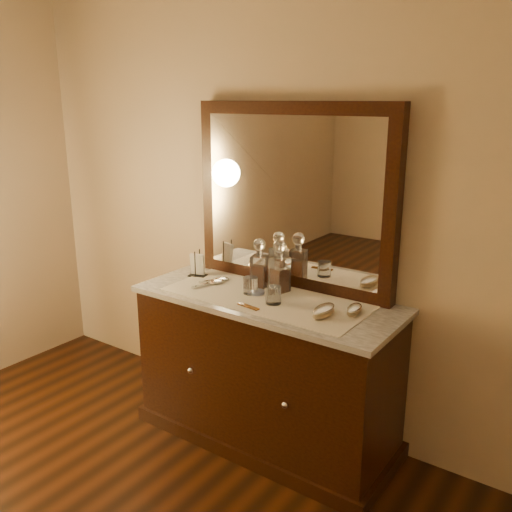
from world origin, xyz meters
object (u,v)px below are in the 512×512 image
at_px(hand_mirror_inner, 213,282).
at_px(mirror_frame, 293,197).
at_px(decanter_left, 259,268).
at_px(pin_dish, 256,292).
at_px(hand_mirror_outer, 219,279).
at_px(napkin_rack, 198,266).
at_px(comb, 248,306).
at_px(decanter_right, 280,272).
at_px(brush_near, 324,311).
at_px(brush_far, 354,310).
at_px(dresser_cabinet, 266,372).

bearing_deg(hand_mirror_inner, mirror_frame, 34.37).
distance_m(decanter_left, hand_mirror_inner, 0.29).
height_order(pin_dish, hand_mirror_outer, same).
bearing_deg(napkin_rack, pin_dish, -7.02).
bearing_deg(napkin_rack, comb, -24.11).
bearing_deg(pin_dish, napkin_rack, 172.98).
bearing_deg(napkin_rack, decanter_left, 6.37).
relative_size(decanter_right, brush_near, 1.59).
bearing_deg(brush_far, napkin_rack, 179.24).
bearing_deg(napkin_rack, brush_near, -7.93).
distance_m(napkin_rack, hand_mirror_outer, 0.17).
distance_m(mirror_frame, decanter_right, 0.41).
height_order(mirror_frame, decanter_right, mirror_frame).
bearing_deg(hand_mirror_inner, napkin_rack, 158.56).
bearing_deg(napkin_rack, hand_mirror_outer, -1.78).
xyz_separation_m(pin_dish, decanter_left, (-0.05, 0.10, 0.10)).
bearing_deg(brush_near, dresser_cabinet, 170.06).
bearing_deg(dresser_cabinet, decanter_left, 138.68).
height_order(mirror_frame, comb, mirror_frame).
bearing_deg(dresser_cabinet, brush_near, -9.94).
relative_size(comb, brush_far, 0.89).
xyz_separation_m(pin_dish, brush_near, (0.44, -0.07, 0.02)).
relative_size(comb, hand_mirror_outer, 0.76).
distance_m(mirror_frame, hand_mirror_outer, 0.64).
height_order(brush_far, hand_mirror_outer, brush_far).
height_order(brush_near, hand_mirror_outer, brush_near).
distance_m(comb, brush_far, 0.53).
relative_size(dresser_cabinet, mirror_frame, 1.17).
relative_size(mirror_frame, decanter_left, 4.35).
xyz_separation_m(comb, napkin_rack, (-0.54, 0.24, 0.05)).
distance_m(dresser_cabinet, decanter_left, 0.57).
relative_size(dresser_cabinet, comb, 10.42).
height_order(napkin_rack, hand_mirror_outer, napkin_rack).
xyz_separation_m(mirror_frame, decanter_right, (0.01, -0.14, -0.38)).
height_order(dresser_cabinet, comb, comb).
bearing_deg(hand_mirror_outer, brush_far, -0.56).
relative_size(dresser_cabinet, decanter_right, 4.85).
bearing_deg(brush_far, decanter_left, 174.36).
distance_m(brush_near, hand_mirror_outer, 0.75).
height_order(mirror_frame, pin_dish, mirror_frame).
height_order(dresser_cabinet, pin_dish, pin_dish).
relative_size(napkin_rack, brush_near, 0.86).
distance_m(brush_near, hand_mirror_inner, 0.74).
bearing_deg(comb, hand_mirror_outer, 155.79).
relative_size(dresser_cabinet, brush_far, 9.24).
xyz_separation_m(dresser_cabinet, decanter_right, (0.01, 0.11, 0.56)).
relative_size(pin_dish, decanter_right, 0.30).
xyz_separation_m(brush_far, hand_mirror_outer, (-0.85, 0.01, -0.01)).
bearing_deg(brush_near, comb, -162.13).
bearing_deg(hand_mirror_outer, dresser_cabinet, -8.62).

